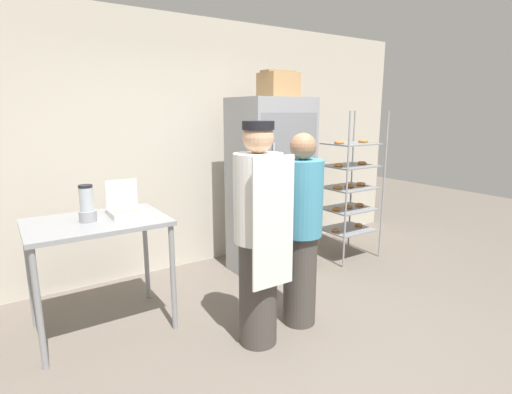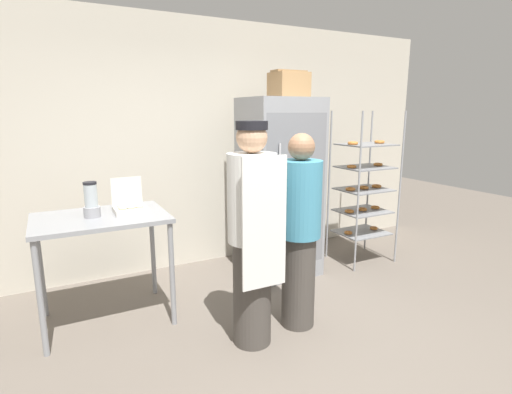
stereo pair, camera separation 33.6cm
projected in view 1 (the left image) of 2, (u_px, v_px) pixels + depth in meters
The scene contains 10 objects.
ground_plane at pixel (321, 352), 3.02m from camera, with size 14.00×14.00×0.00m, color #6B6056.
back_wall at pixel (189, 146), 4.57m from camera, with size 6.40×0.12×2.79m, color beige.
refrigerator at pixel (270, 188), 4.37m from camera, with size 0.77×0.70×1.92m.
baking_rack at pixel (349, 187), 4.85m from camera, with size 0.65×0.54×1.79m.
prep_counter at pixel (97, 233), 3.19m from camera, with size 1.05×0.76×0.94m.
donut_box at pixel (126, 210), 3.28m from camera, with size 0.26×0.25×0.29m.
blender_pitcher at pixel (87, 205), 3.10m from camera, with size 0.13×0.13×0.29m.
cardboard_storage_box at pixel (278, 85), 4.21m from camera, with size 0.36×0.32×0.28m.
person_baker at pixel (258, 233), 2.97m from camera, with size 0.36×0.38×1.72m.
person_customer at pixel (301, 230), 3.28m from camera, with size 0.34×0.34×1.62m.
Camera 1 is at (-1.90, -1.98, 1.78)m, focal length 28.00 mm.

